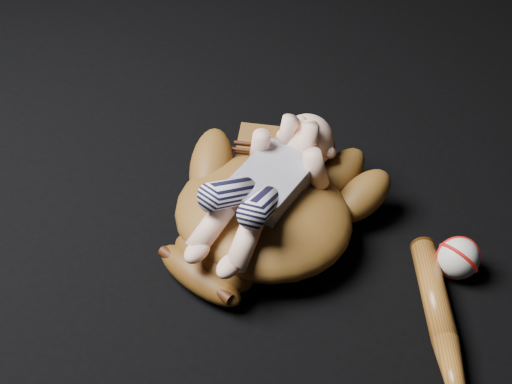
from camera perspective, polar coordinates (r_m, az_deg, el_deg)
The scene contains 4 objects.
baseball_glove at distance 1.18m, azimuth 0.57°, elevation -1.31°, with size 0.38×0.43×0.14m, color brown, non-canonical shape.
newborn_baby at distance 1.13m, azimuth 0.47°, elevation 0.48°, with size 0.17×0.36×0.15m, color beige, non-canonical shape.
baseball_bat at distance 1.08m, azimuth 15.15°, elevation -12.44°, with size 0.04×0.43×0.04m, color brown, non-canonical shape.
baseball at distance 1.19m, azimuth 15.87°, elevation -5.10°, with size 0.07×0.07×0.07m, color silver.
Camera 1 is at (0.15, -0.81, 0.86)m, focal length 50.00 mm.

